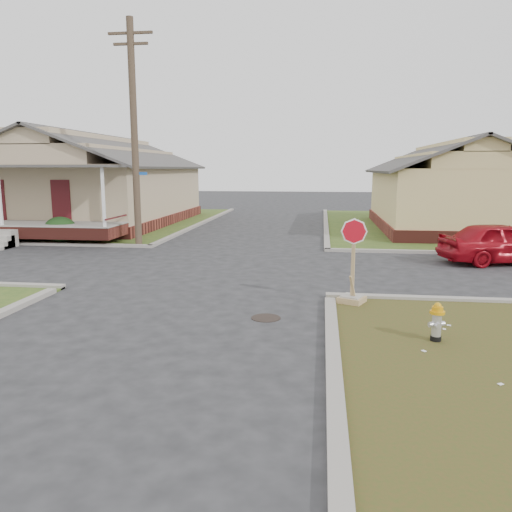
# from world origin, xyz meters

# --- Properties ---
(ground) EXTENTS (120.00, 120.00, 0.00)m
(ground) POSITION_xyz_m (0.00, 0.00, 0.00)
(ground) COLOR #242426
(ground) RESTS_ON ground
(verge_far_left) EXTENTS (19.00, 19.00, 0.05)m
(verge_far_left) POSITION_xyz_m (-13.00, 18.00, 0.03)
(verge_far_left) COLOR #324E1C
(verge_far_left) RESTS_ON ground
(curbs) EXTENTS (80.00, 40.00, 0.12)m
(curbs) POSITION_xyz_m (0.00, 5.00, 0.00)
(curbs) COLOR gray
(curbs) RESTS_ON ground
(manhole) EXTENTS (0.64, 0.64, 0.01)m
(manhole) POSITION_xyz_m (2.20, -0.50, 0.01)
(manhole) COLOR black
(manhole) RESTS_ON ground
(corner_house) EXTENTS (10.10, 15.50, 5.30)m
(corner_house) POSITION_xyz_m (-10.00, 16.68, 2.28)
(corner_house) COLOR maroon
(corner_house) RESTS_ON ground
(side_house_yellow) EXTENTS (7.60, 11.60, 4.70)m
(side_house_yellow) POSITION_xyz_m (10.00, 16.50, 2.19)
(side_house_yellow) COLOR maroon
(side_house_yellow) RESTS_ON ground
(utility_pole) EXTENTS (1.80, 0.28, 9.00)m
(utility_pole) POSITION_xyz_m (-4.20, 8.90, 4.66)
(utility_pole) COLOR #3F3024
(utility_pole) RESTS_ON ground
(fire_hydrant) EXTENTS (0.27, 0.27, 0.73)m
(fire_hydrant) POSITION_xyz_m (5.51, -1.65, 0.45)
(fire_hydrant) COLOR black
(fire_hydrant) RESTS_ON ground
(stop_sign) EXTENTS (0.57, 0.56, 2.02)m
(stop_sign) POSITION_xyz_m (4.11, 0.88, 0.49)
(stop_sign) COLOR tan
(stop_sign) RESTS_ON ground
(red_sedan) EXTENTS (4.44, 2.61, 1.42)m
(red_sedan) POSITION_xyz_m (9.47, 6.88, 0.71)
(red_sedan) COLOR #A00B16
(red_sedan) RESTS_ON ground
(hedge_right) EXTENTS (1.44, 1.18, 1.10)m
(hedge_right) POSITION_xyz_m (-7.89, 9.34, 0.60)
(hedge_right) COLOR #163212
(hedge_right) RESTS_ON verge_far_left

